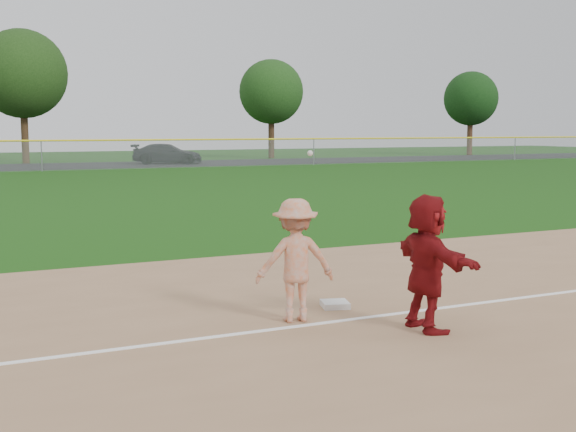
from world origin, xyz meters
name	(u,v)px	position (x,y,z in m)	size (l,w,h in m)	color
ground	(328,309)	(0.00, 0.00, 0.00)	(160.00, 160.00, 0.00)	#16440D
foul_line	(354,319)	(0.00, -0.80, 0.03)	(60.00, 0.10, 0.01)	white
parking_asphalt	(33,167)	(0.00, 46.00, 0.01)	(120.00, 10.00, 0.01)	black
first_base	(335,304)	(0.10, -0.04, 0.07)	(0.41, 0.41, 0.09)	silver
base_runner	(427,262)	(0.65, -1.69, 0.97)	(1.77, 0.56, 1.91)	maroon
car_right	(167,154)	(10.09, 46.04, 0.80)	(2.21, 5.44, 1.58)	black
first_base_play	(295,260)	(-0.80, -0.49, 0.92)	(1.27, 0.90, 2.48)	#ABACAE
outfield_fence	(41,141)	(0.00, 40.00, 1.96)	(110.00, 0.12, 110.00)	#999EA0
tree_2	(22,74)	(0.00, 51.50, 7.06)	(7.00, 7.00, 10.58)	#372514
tree_3	(271,92)	(22.00, 52.80, 6.16)	(6.00, 6.00, 9.19)	#342013
tree_4	(471,99)	(44.00, 51.20, 5.85)	(5.60, 5.60, 8.67)	#3E2416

